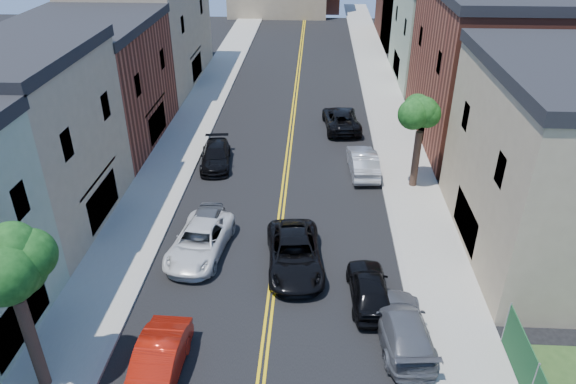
# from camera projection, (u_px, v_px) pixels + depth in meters

# --- Properties ---
(sidewalk_left) EXTENTS (3.20, 100.00, 0.15)m
(sidewalk_left) POSITION_uv_depth(u_px,v_px,m) (193.00, 120.00, 42.11)
(sidewalk_left) COLOR gray
(sidewalk_left) RESTS_ON ground
(sidewalk_right) EXTENTS (3.20, 100.00, 0.15)m
(sidewalk_right) POSITION_uv_depth(u_px,v_px,m) (393.00, 124.00, 41.39)
(sidewalk_right) COLOR gray
(sidewalk_right) RESTS_ON ground
(curb_left) EXTENTS (0.30, 100.00, 0.15)m
(curb_left) POSITION_uv_depth(u_px,v_px,m) (215.00, 120.00, 42.03)
(curb_left) COLOR gray
(curb_left) RESTS_ON ground
(curb_right) EXTENTS (0.30, 100.00, 0.15)m
(curb_right) POSITION_uv_depth(u_px,v_px,m) (370.00, 123.00, 41.47)
(curb_right) COLOR gray
(curb_right) RESTS_ON ground
(bldg_left_tan_near) EXTENTS (9.00, 10.00, 9.00)m
(bldg_left_tan_near) POSITION_uv_depth(u_px,v_px,m) (7.00, 146.00, 27.19)
(bldg_left_tan_near) COLOR #998466
(bldg_left_tan_near) RESTS_ON ground
(bldg_left_brick) EXTENTS (9.00, 12.00, 8.00)m
(bldg_left_brick) POSITION_uv_depth(u_px,v_px,m) (90.00, 87.00, 36.98)
(bldg_left_brick) COLOR brown
(bldg_left_brick) RESTS_ON ground
(bldg_left_tan_far) EXTENTS (9.00, 16.00, 9.50)m
(bldg_left_tan_far) POSITION_uv_depth(u_px,v_px,m) (146.00, 30.00, 48.76)
(bldg_left_tan_far) COLOR #998466
(bldg_left_tan_far) RESTS_ON ground
(bldg_right_tan) EXTENTS (9.00, 12.00, 9.00)m
(bldg_right_tan) POSITION_uv_depth(u_px,v_px,m) (572.00, 168.00, 25.03)
(bldg_right_tan) COLOR #998466
(bldg_right_tan) RESTS_ON ground
(bldg_right_brick) EXTENTS (9.00, 14.00, 10.00)m
(bldg_right_brick) POSITION_uv_depth(u_px,v_px,m) (491.00, 71.00, 36.94)
(bldg_right_brick) COLOR brown
(bldg_right_brick) RESTS_ON ground
(bldg_right_palegrn) EXTENTS (9.00, 12.00, 8.50)m
(bldg_right_palegrn) POSITION_uv_depth(u_px,v_px,m) (448.00, 34.00, 49.46)
(bldg_right_palegrn) COLOR gray
(bldg_right_palegrn) RESTS_ON ground
(tree_right_far) EXTENTS (4.40, 4.40, 8.03)m
(tree_right_far) POSITION_uv_depth(u_px,v_px,m) (424.00, 98.00, 29.90)
(tree_right_far) COLOR #332319
(tree_right_far) RESTS_ON sidewalk_right
(red_sedan) EXTENTS (1.73, 4.63, 1.51)m
(red_sedan) POSITION_uv_depth(u_px,v_px,m) (157.00, 365.00, 19.47)
(red_sedan) COLOR #B5190C
(red_sedan) RESTS_ON ground
(white_pickup) EXTENTS (3.07, 5.57, 1.48)m
(white_pickup) POSITION_uv_depth(u_px,v_px,m) (200.00, 241.00, 26.35)
(white_pickup) COLOR silver
(white_pickup) RESTS_ON ground
(grey_car_left) EXTENTS (1.78, 4.28, 1.45)m
(grey_car_left) POSITION_uv_depth(u_px,v_px,m) (204.00, 228.00, 27.43)
(grey_car_left) COLOR #4F5256
(grey_car_left) RESTS_ON ground
(black_car_left) EXTENTS (2.40, 4.82, 1.34)m
(black_car_left) POSITION_uv_depth(u_px,v_px,m) (216.00, 156.00, 35.02)
(black_car_left) COLOR black
(black_car_left) RESTS_ON ground
(grey_car_right) EXTENTS (2.43, 5.12, 1.44)m
(grey_car_right) POSITION_uv_depth(u_px,v_px,m) (403.00, 327.00, 21.22)
(grey_car_right) COLOR #54565B
(grey_car_right) RESTS_ON ground
(black_car_right) EXTENTS (1.96, 4.37, 1.46)m
(black_car_right) POSITION_uv_depth(u_px,v_px,m) (369.00, 288.00, 23.28)
(black_car_right) COLOR black
(black_car_right) RESTS_ON ground
(silver_car_right) EXTENTS (1.96, 4.83, 1.56)m
(silver_car_right) POSITION_uv_depth(u_px,v_px,m) (363.00, 162.00, 34.02)
(silver_car_right) COLOR #A8AAB0
(silver_car_right) RESTS_ON ground
(dark_car_right_far) EXTENTS (3.05, 5.68, 1.52)m
(dark_car_right_far) POSITION_uv_depth(u_px,v_px,m) (341.00, 119.00, 40.45)
(dark_car_right_far) COLOR black
(dark_car_right_far) RESTS_ON ground
(black_suv_lane) EXTENTS (3.12, 5.78, 1.54)m
(black_suv_lane) POSITION_uv_depth(u_px,v_px,m) (295.00, 254.00, 25.39)
(black_suv_lane) COLOR black
(black_suv_lane) RESTS_ON ground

